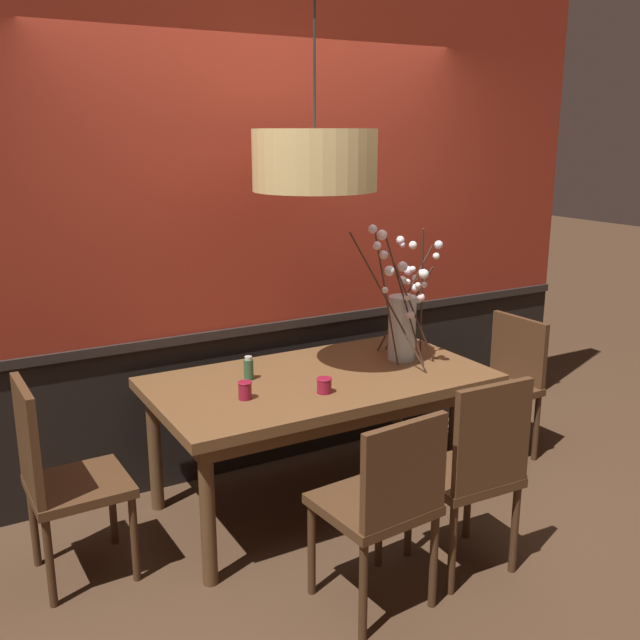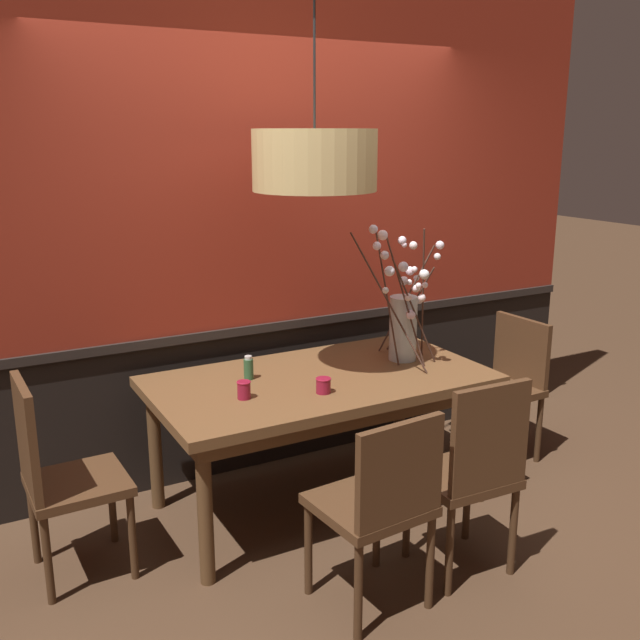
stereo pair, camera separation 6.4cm
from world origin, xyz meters
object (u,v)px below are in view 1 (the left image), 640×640
Objects in this scene: chair_far_side_right at (283,361)px; candle_holder_nearer_center at (324,385)px; vase_with_blossoms at (402,319)px; chair_head_east_end at (504,378)px; chair_far_side_left at (213,377)px; pendant_lamp at (315,160)px; condiment_bottle at (249,369)px; chair_near_side_left at (384,500)px; dining_table at (320,391)px; chair_head_west_end at (59,473)px; candle_holder_nearer_edge at (245,390)px; chair_near_side_right at (474,466)px.

chair_far_side_right is 12.34× the size of candle_holder_nearer_center.
chair_far_side_right is 1.02m from vase_with_blossoms.
chair_head_east_end is at bearing 8.98° from candle_holder_nearer_center.
pendant_lamp is at bearing -75.89° from chair_far_side_left.
candle_holder_nearer_center is at bearing -106.62° from chair_far_side_right.
chair_head_east_end is 1.71m from condiment_bottle.
chair_far_side_left is 1.16m from candle_holder_nearer_center.
chair_far_side_right is 1.19m from candle_holder_nearer_center.
pendant_lamp reaches higher than vase_with_blossoms.
chair_near_side_left is (0.04, -1.82, 0.00)m from chair_far_side_left.
dining_table is 1.35m from chair_head_west_end.
chair_head_west_end reaches higher than condiment_bottle.
chair_far_side_left is at bearing 179.40° from chair_far_side_right.
condiment_bottle is at bearing -127.64° from chair_far_side_right.
dining_table is at bearing 12.90° from candle_holder_nearer_edge.
dining_table is 2.27× the size of vase_with_blossoms.
dining_table is 0.28m from candle_holder_nearer_center.
chair_near_side_left is at bearing -103.91° from chair_far_side_right.
chair_near_side_right is 1.85m from chair_head_west_end.
chair_head_east_end is 0.69× the size of pendant_lamp.
chair_near_side_left is at bearing -99.47° from candle_holder_nearer_center.
chair_far_side_left is at bearing 106.32° from dining_table.
chair_near_side_left is 1.11m from condiment_bottle.
chair_far_side_right is 1.82m from chair_head_west_end.
chair_head_east_end is at bearing -29.32° from chair_far_side_left.
chair_near_side_right is 0.51m from chair_near_side_left.
chair_far_side_right is (0.23, 0.89, -0.12)m from dining_table.
chair_head_west_end is (-1.09, -0.92, 0.01)m from chair_far_side_left.
candle_holder_nearer_edge is at bearing 162.97° from candle_holder_nearer_center.
chair_far_side_right reaches higher than chair_far_side_left.
pendant_lamp reaches higher than chair_head_west_end.
chair_far_side_left is 1.03× the size of chair_head_east_end.
chair_head_east_end is at bearing -4.85° from condiment_bottle.
chair_near_side_left is at bearing -38.43° from chair_head_west_end.
chair_near_side_right is 1.25m from condiment_bottle.
chair_far_side_right is at bearing 76.09° from chair_near_side_left.
chair_near_side_right reaches higher than condiment_bottle.
chair_far_side_right is 1.07× the size of chair_near_side_left.
pendant_lamp is at bearing 78.53° from chair_near_side_left.
chair_head_east_end is at bearing 40.94° from chair_near_side_right.
chair_far_side_left is (-0.26, 0.89, -0.15)m from dining_table.
vase_with_blossoms reaches higher than dining_table.
chair_near_side_left is at bearing -101.47° from pendant_lamp.
candle_holder_nearer_edge is 0.70× the size of condiment_bottle.
candle_holder_nearer_center is (-0.39, 0.68, 0.24)m from chair_near_side_right.
chair_far_side_right reaches higher than dining_table.
chair_head_west_end is 1.87m from pendant_lamp.
condiment_bottle is (-0.63, 1.04, 0.26)m from chair_near_side_right.
dining_table is 1.96× the size of chair_far_side_left.
candle_holder_nearer_center is 1.10m from pendant_lamp.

